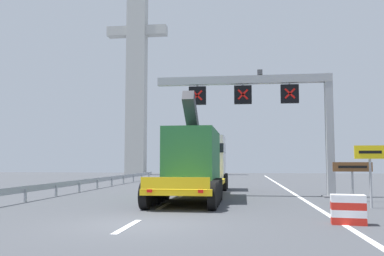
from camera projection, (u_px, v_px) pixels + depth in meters
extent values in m
plane|color=#424449|center=(139.00, 225.00, 12.20)|extent=(112.00, 112.00, 0.00)
cube|color=silver|center=(127.00, 226.00, 11.79)|extent=(0.20, 2.60, 0.01)
cube|color=silver|center=(164.00, 206.00, 17.29)|extent=(0.20, 2.60, 0.01)
cube|color=silver|center=(183.00, 195.00, 22.79)|extent=(0.20, 2.60, 0.01)
cube|color=silver|center=(194.00, 189.00, 28.28)|extent=(0.20, 2.60, 0.01)
cube|color=silver|center=(202.00, 184.00, 33.78)|extent=(0.20, 2.60, 0.01)
cube|color=silver|center=(208.00, 181.00, 39.27)|extent=(0.20, 2.60, 0.01)
cube|color=silver|center=(212.00, 179.00, 44.77)|extent=(0.20, 2.60, 0.01)
cube|color=silver|center=(215.00, 177.00, 50.27)|extent=(0.20, 2.60, 0.01)
cube|color=silver|center=(218.00, 175.00, 55.76)|extent=(0.20, 2.60, 0.01)
cube|color=silver|center=(220.00, 174.00, 61.26)|extent=(0.20, 2.60, 0.01)
cube|color=silver|center=(222.00, 173.00, 66.75)|extent=(0.20, 2.60, 0.01)
cube|color=silver|center=(295.00, 194.00, 23.31)|extent=(0.20, 63.00, 0.01)
cube|color=#9EA0A5|center=(330.00, 135.00, 21.82)|extent=(0.40, 0.40, 6.76)
cube|color=slate|center=(331.00, 196.00, 21.54)|extent=(0.90, 0.90, 0.08)
cube|color=#9EA0A5|center=(243.00, 80.00, 22.66)|extent=(9.74, 0.44, 0.44)
cube|color=#4C4C51|center=(260.00, 73.00, 22.57)|extent=(0.28, 0.40, 0.28)
cube|color=black|center=(290.00, 94.00, 22.27)|extent=(0.98, 0.24, 1.04)
cube|color=#9EA0A5|center=(289.00, 84.00, 22.32)|extent=(0.08, 0.08, 0.16)
cube|color=red|center=(290.00, 93.00, 22.14)|extent=(0.60, 0.02, 0.60)
cube|color=red|center=(290.00, 93.00, 22.14)|extent=(0.60, 0.02, 0.60)
cube|color=black|center=(243.00, 95.00, 22.59)|extent=(0.98, 0.24, 1.04)
cube|color=#9EA0A5|center=(243.00, 85.00, 22.64)|extent=(0.08, 0.08, 0.16)
cube|color=red|center=(243.00, 94.00, 22.46)|extent=(0.60, 0.02, 0.60)
cube|color=red|center=(243.00, 94.00, 22.46)|extent=(0.60, 0.02, 0.60)
cube|color=black|center=(197.00, 96.00, 22.90)|extent=(0.98, 0.24, 1.04)
cube|color=#9EA0A5|center=(197.00, 86.00, 22.95)|extent=(0.08, 0.08, 0.16)
cube|color=red|center=(197.00, 95.00, 22.78)|extent=(0.60, 0.02, 0.60)
cube|color=red|center=(197.00, 95.00, 22.78)|extent=(0.60, 0.02, 0.60)
cube|color=yellow|center=(193.00, 185.00, 20.38)|extent=(2.85, 10.41, 0.24)
cube|color=yellow|center=(175.00, 183.00, 15.19)|extent=(2.66, 0.09, 0.44)
cylinder|color=black|center=(145.00, 196.00, 16.09)|extent=(0.33, 1.10, 1.10)
cylinder|color=black|center=(212.00, 196.00, 15.74)|extent=(0.33, 1.10, 1.10)
cylinder|color=black|center=(151.00, 194.00, 17.13)|extent=(0.33, 1.10, 1.10)
cylinder|color=black|center=(214.00, 194.00, 16.78)|extent=(0.33, 1.10, 1.10)
cylinder|color=black|center=(156.00, 192.00, 18.16)|extent=(0.33, 1.10, 1.10)
cylinder|color=black|center=(216.00, 192.00, 17.82)|extent=(0.33, 1.10, 1.10)
cylinder|color=black|center=(161.00, 190.00, 19.20)|extent=(0.33, 1.10, 1.10)
cylinder|color=black|center=(217.00, 191.00, 18.86)|extent=(0.33, 1.10, 1.10)
cylinder|color=black|center=(165.00, 189.00, 20.24)|extent=(0.33, 1.10, 1.10)
cylinder|color=black|center=(219.00, 189.00, 19.89)|extent=(0.33, 1.10, 1.10)
cube|color=silver|center=(206.00, 159.00, 27.51)|extent=(2.59, 3.21, 3.10)
cube|color=black|center=(206.00, 149.00, 27.57)|extent=(2.62, 3.23, 0.60)
cylinder|color=black|center=(189.00, 181.00, 28.41)|extent=(0.35, 1.10, 1.10)
cylinder|color=black|center=(225.00, 181.00, 28.08)|extent=(0.35, 1.10, 1.10)
cylinder|color=black|center=(185.00, 182.00, 26.44)|extent=(0.35, 1.10, 1.10)
cylinder|color=black|center=(224.00, 183.00, 26.11)|extent=(0.35, 1.10, 1.10)
cube|color=#236638|center=(194.00, 156.00, 20.90)|extent=(2.41, 5.73, 2.70)
cube|color=#2D2D33|center=(192.00, 117.00, 20.21)|extent=(0.57, 2.95, 2.29)
cube|color=red|center=(149.00, 191.00, 15.25)|extent=(0.20, 0.06, 0.12)
cube|color=red|center=(201.00, 191.00, 15.00)|extent=(0.20, 0.06, 0.12)
cylinder|color=#9EA0A5|center=(370.00, 177.00, 16.60)|extent=(0.10, 0.10, 2.58)
cube|color=yellow|center=(370.00, 152.00, 16.63)|extent=(1.26, 0.06, 0.56)
cube|color=black|center=(370.00, 152.00, 16.59)|extent=(0.91, 0.01, 0.12)
cylinder|color=#9EA0A5|center=(353.00, 182.00, 19.29)|extent=(0.10, 0.10, 1.88)
cube|color=brown|center=(352.00, 167.00, 19.29)|extent=(1.85, 0.06, 0.45)
cube|color=black|center=(353.00, 167.00, 19.25)|extent=(1.33, 0.01, 0.12)
cube|color=red|center=(349.00, 221.00, 12.22)|extent=(1.06, 0.63, 0.23)
cube|color=white|center=(348.00, 213.00, 12.24)|extent=(1.06, 0.63, 0.22)
cube|color=red|center=(348.00, 206.00, 12.26)|extent=(1.06, 0.63, 0.23)
cube|color=white|center=(348.00, 198.00, 12.28)|extent=(1.06, 0.63, 0.23)
cube|color=#999EA3|center=(97.00, 180.00, 28.50)|extent=(0.04, 35.09, 0.32)
cube|color=#999EA3|center=(25.00, 196.00, 19.01)|extent=(0.10, 0.10, 0.60)
cube|color=#999EA3|center=(56.00, 191.00, 22.16)|extent=(0.10, 0.10, 0.60)
cube|color=#999EA3|center=(79.00, 187.00, 25.32)|extent=(0.10, 0.10, 0.60)
cube|color=#999EA3|center=(97.00, 184.00, 28.47)|extent=(0.10, 0.10, 0.60)
cube|color=#999EA3|center=(112.00, 182.00, 31.63)|extent=(0.10, 0.10, 0.60)
cube|color=#999EA3|center=(124.00, 180.00, 34.78)|extent=(0.10, 0.10, 0.60)
cube|color=#999EA3|center=(133.00, 179.00, 37.93)|extent=(0.10, 0.10, 0.60)
cube|color=#999EA3|center=(142.00, 177.00, 41.09)|extent=(0.10, 0.10, 0.60)
cube|color=#999EA3|center=(149.00, 176.00, 44.24)|extent=(0.10, 0.10, 0.60)
cube|color=#B7B7B2|center=(137.00, 59.00, 59.82)|extent=(2.80, 2.00, 34.50)
cube|color=#B7B7B2|center=(137.00, 32.00, 60.17)|extent=(9.00, 1.60, 1.40)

